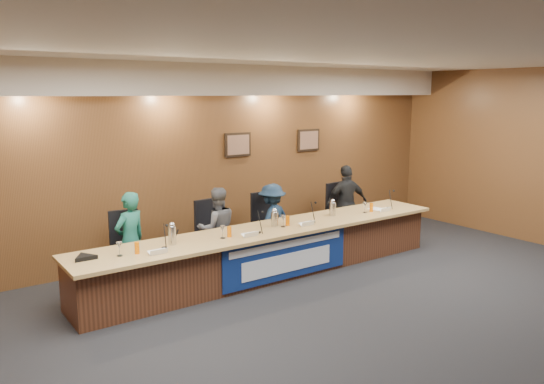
{
  "coord_description": "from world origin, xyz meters",
  "views": [
    {
      "loc": [
        -4.5,
        -3.93,
        2.74
      ],
      "look_at": [
        0.24,
        2.7,
        1.22
      ],
      "focal_mm": 35.0,
      "sensor_mm": 36.0,
      "label": 1
    }
  ],
  "objects_px": {
    "office_chair_c": "(269,228)",
    "carafe_mid": "(275,219)",
    "office_chair_b": "(214,238)",
    "carafe_right": "(333,209)",
    "panelist_b": "(217,229)",
    "dais_body": "(271,252)",
    "panelist_c": "(272,221)",
    "panelist_d": "(346,204)",
    "panelist_a": "(130,240)",
    "office_chair_a": "(128,253)",
    "office_chair_d": "(342,215)",
    "banner": "(287,257)",
    "carafe_left": "(172,235)",
    "speakerphone": "(85,257)"
  },
  "relations": [
    {
      "from": "office_chair_c",
      "to": "carafe_mid",
      "type": "relative_size",
      "value": 2.22
    },
    {
      "from": "office_chair_b",
      "to": "carafe_right",
      "type": "xyz_separation_m",
      "value": [
        1.79,
        -0.78,
        0.38
      ]
    },
    {
      "from": "panelist_b",
      "to": "office_chair_c",
      "type": "relative_size",
      "value": 2.73
    },
    {
      "from": "panelist_b",
      "to": "carafe_right",
      "type": "xyz_separation_m",
      "value": [
        1.79,
        -0.68,
        0.21
      ]
    },
    {
      "from": "dais_body",
      "to": "carafe_right",
      "type": "xyz_separation_m",
      "value": [
        1.26,
        0.02,
        0.51
      ]
    },
    {
      "from": "panelist_c",
      "to": "panelist_d",
      "type": "xyz_separation_m",
      "value": [
        1.7,
        0.0,
        0.09
      ]
    },
    {
      "from": "panelist_c",
      "to": "panelist_d",
      "type": "bearing_deg",
      "value": 160.65
    },
    {
      "from": "panelist_a",
      "to": "panelist_c",
      "type": "distance_m",
      "value": 2.46
    },
    {
      "from": "dais_body",
      "to": "office_chair_b",
      "type": "height_order",
      "value": "dais_body"
    },
    {
      "from": "carafe_mid",
      "to": "office_chair_a",
      "type": "bearing_deg",
      "value": 158.45
    },
    {
      "from": "dais_body",
      "to": "office_chair_d",
      "type": "bearing_deg",
      "value": 19.93
    },
    {
      "from": "panelist_b",
      "to": "panelist_d",
      "type": "xyz_separation_m",
      "value": [
        2.76,
        0.0,
        0.07
      ]
    },
    {
      "from": "dais_body",
      "to": "panelist_b",
      "type": "relative_size",
      "value": 4.58
    },
    {
      "from": "carafe_mid",
      "to": "banner",
      "type": "bearing_deg",
      "value": -100.02
    },
    {
      "from": "carafe_left",
      "to": "carafe_right",
      "type": "distance_m",
      "value": 2.88
    },
    {
      "from": "office_chair_c",
      "to": "banner",
      "type": "bearing_deg",
      "value": -109.95
    },
    {
      "from": "banner",
      "to": "carafe_right",
      "type": "height_order",
      "value": "carafe_right"
    },
    {
      "from": "panelist_a",
      "to": "office_chair_b",
      "type": "height_order",
      "value": "panelist_a"
    },
    {
      "from": "panelist_c",
      "to": "office_chair_d",
      "type": "xyz_separation_m",
      "value": [
        1.7,
        0.1,
        -0.15
      ]
    },
    {
      "from": "office_chair_a",
      "to": "office_chair_b",
      "type": "height_order",
      "value": "same"
    },
    {
      "from": "panelist_b",
      "to": "office_chair_c",
      "type": "distance_m",
      "value": 1.07
    },
    {
      "from": "office_chair_d",
      "to": "carafe_left",
      "type": "xyz_separation_m",
      "value": [
        -3.84,
        -0.81,
        0.39
      ]
    },
    {
      "from": "office_chair_d",
      "to": "carafe_mid",
      "type": "relative_size",
      "value": 2.22
    },
    {
      "from": "office_chair_d",
      "to": "speakerphone",
      "type": "bearing_deg",
      "value": -175.42
    },
    {
      "from": "office_chair_a",
      "to": "carafe_right",
      "type": "bearing_deg",
      "value": -6.45
    },
    {
      "from": "office_chair_c",
      "to": "speakerphone",
      "type": "distance_m",
      "value": 3.39
    },
    {
      "from": "panelist_d",
      "to": "office_chair_a",
      "type": "bearing_deg",
      "value": 12.97
    },
    {
      "from": "carafe_left",
      "to": "panelist_b",
      "type": "bearing_deg",
      "value": 33.09
    },
    {
      "from": "speakerphone",
      "to": "carafe_mid",
      "type": "bearing_deg",
      "value": -0.3
    },
    {
      "from": "panelist_a",
      "to": "panelist_d",
      "type": "xyz_separation_m",
      "value": [
        4.16,
        0.0,
        0.02
      ]
    },
    {
      "from": "dais_body",
      "to": "office_chair_d",
      "type": "relative_size",
      "value": 12.5
    },
    {
      "from": "dais_body",
      "to": "carafe_mid",
      "type": "bearing_deg",
      "value": 9.85
    },
    {
      "from": "dais_body",
      "to": "office_chair_d",
      "type": "distance_m",
      "value": 2.37
    },
    {
      "from": "panelist_d",
      "to": "carafe_left",
      "type": "relative_size",
      "value": 5.78
    },
    {
      "from": "dais_body",
      "to": "panelist_c",
      "type": "relative_size",
      "value": 4.76
    },
    {
      "from": "office_chair_a",
      "to": "dais_body",
      "type": "bearing_deg",
      "value": -15.34
    },
    {
      "from": "banner",
      "to": "carafe_right",
      "type": "distance_m",
      "value": 1.42
    },
    {
      "from": "panelist_a",
      "to": "panelist_d",
      "type": "relative_size",
      "value": 0.97
    },
    {
      "from": "office_chair_a",
      "to": "carafe_mid",
      "type": "relative_size",
      "value": 2.22
    },
    {
      "from": "office_chair_b",
      "to": "banner",
      "type": "bearing_deg",
      "value": -71.61
    },
    {
      "from": "panelist_a",
      "to": "carafe_left",
      "type": "relative_size",
      "value": 5.58
    },
    {
      "from": "panelist_a",
      "to": "speakerphone",
      "type": "height_order",
      "value": "panelist_a"
    },
    {
      "from": "carafe_right",
      "to": "carafe_mid",
      "type": "bearing_deg",
      "value": -179.46
    },
    {
      "from": "panelist_b",
      "to": "carafe_mid",
      "type": "bearing_deg",
      "value": 144.19
    },
    {
      "from": "office_chair_c",
      "to": "speakerphone",
      "type": "bearing_deg",
      "value": -163.39
    },
    {
      "from": "panelist_b",
      "to": "panelist_c",
      "type": "xyz_separation_m",
      "value": [
        1.05,
        0.0,
        -0.02
      ]
    },
    {
      "from": "office_chair_d",
      "to": "carafe_mid",
      "type": "distance_m",
      "value": 2.32
    },
    {
      "from": "dais_body",
      "to": "carafe_mid",
      "type": "relative_size",
      "value": 27.78
    },
    {
      "from": "banner",
      "to": "office_chair_d",
      "type": "relative_size",
      "value": 4.58
    },
    {
      "from": "banner",
      "to": "panelist_d",
      "type": "distance_m",
      "value": 2.52
    }
  ]
}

